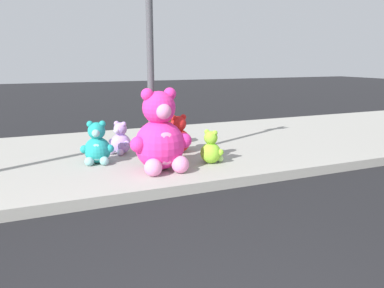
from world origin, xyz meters
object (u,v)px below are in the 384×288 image
object	(u,v)px
plush_red	(178,137)
plush_lime	(211,150)
plush_teal	(97,146)
plush_lavender	(120,141)
plush_pink_large	(160,138)
sign_pole	(150,54)
plush_brown	(164,132)

from	to	relation	value
plush_red	plush_lime	distance (m)	0.92
plush_red	plush_teal	world-z (taller)	plush_teal
plush_lavender	plush_pink_large	bearing A→B (deg)	-75.60
plush_pink_large	plush_lime	xyz separation A→B (m)	(0.87, 0.05, -0.27)
plush_lavender	plush_teal	bearing A→B (deg)	-134.66
plush_teal	plush_red	bearing A→B (deg)	7.07
plush_pink_large	plush_red	world-z (taller)	plush_pink_large
sign_pole	plush_pink_large	bearing A→B (deg)	-95.79
plush_teal	plush_pink_large	bearing A→B (deg)	-43.38
plush_lime	plush_brown	bearing A→B (deg)	101.17
sign_pole	plush_lime	world-z (taller)	sign_pole
plush_red	plush_brown	world-z (taller)	plush_red
plush_pink_large	plush_brown	distance (m)	1.62
plush_pink_large	plush_red	size ratio (longest dim) A/B	1.80
plush_brown	plush_pink_large	bearing A→B (deg)	-111.27
sign_pole	plush_lavender	size ratio (longest dim) A/B	5.60
sign_pole	plush_pink_large	xyz separation A→B (m)	(-0.06, -0.59, -1.21)
plush_red	plush_lime	world-z (taller)	plush_red
plush_lavender	plush_red	bearing A→B (deg)	-17.53
plush_brown	plush_teal	bearing A→B (deg)	-151.85
plush_lime	plush_brown	distance (m)	1.48
plush_pink_large	plush_lime	bearing A→B (deg)	3.09
sign_pole	plush_teal	world-z (taller)	sign_pole
sign_pole	plush_lavender	distance (m)	1.65
sign_pole	plush_lavender	bearing A→B (deg)	119.99
plush_teal	plush_lavender	bearing A→B (deg)	45.34
sign_pole	plush_teal	xyz separation A→B (m)	(-0.86, 0.17, -1.43)
sign_pole	plush_lavender	world-z (taller)	sign_pole
plush_pink_large	plush_lavender	xyz separation A→B (m)	(-0.32, 1.24, -0.26)
sign_pole	plush_brown	size ratio (longest dim) A/B	4.77
sign_pole	plush_pink_large	world-z (taller)	sign_pole
plush_teal	sign_pole	bearing A→B (deg)	-11.14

